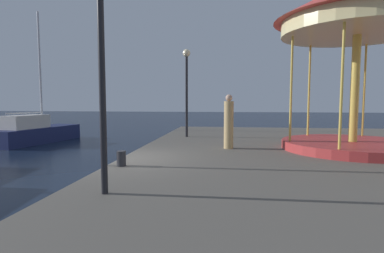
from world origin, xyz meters
The scene contains 7 objects.
ground_plane centered at (0.00, 0.00, 0.00)m, with size 120.00×120.00×0.00m, color black.
sailboat_navy centered at (-8.28, 8.06, 0.67)m, with size 2.72×5.81×7.81m.
carousel centered at (7.50, 2.46, 5.18)m, with size 5.54×5.54×5.83m.
lamp_post_near_edge centered at (0.96, -3.39, 3.54)m, with size 0.36×0.36×3.96m.
lamp_post_mid_promenade centered at (1.20, 5.65, 3.64)m, with size 0.36×0.36×4.13m.
bollard_center centered at (0.42, -1.05, 1.00)m, with size 0.24×0.24×0.40m, color #2D2D33.
person_by_the_water centered at (3.21, 2.28, 1.72)m, with size 0.34×0.34×1.94m.
Camera 1 is at (3.25, -8.65, 2.52)m, focal length 28.41 mm.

